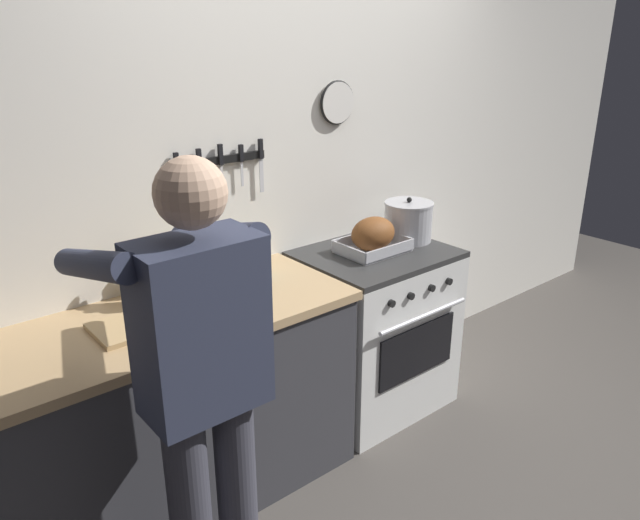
# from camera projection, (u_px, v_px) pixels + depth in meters

# --- Properties ---
(ground_plane) EXTENTS (8.00, 8.00, 0.00)m
(ground_plane) POSITION_uv_depth(u_px,v_px,m) (494.00, 518.00, 2.64)
(ground_plane) COLOR #4C4742
(wall_back) EXTENTS (6.00, 0.13, 2.60)m
(wall_back) POSITION_uv_depth(u_px,v_px,m) (299.00, 170.00, 3.15)
(wall_back) COLOR white
(wall_back) RESTS_ON ground
(counter_block) EXTENTS (2.03, 0.65, 0.90)m
(counter_block) POSITION_uv_depth(u_px,v_px,m) (123.00, 432.00, 2.47)
(counter_block) COLOR #38383D
(counter_block) RESTS_ON ground
(stove) EXTENTS (0.76, 0.67, 0.90)m
(stove) POSITION_uv_depth(u_px,v_px,m) (374.00, 329.00, 3.32)
(stove) COLOR white
(stove) RESTS_ON ground
(person_cook) EXTENTS (0.51, 0.63, 1.66)m
(person_cook) POSITION_uv_depth(u_px,v_px,m) (201.00, 378.00, 1.92)
(person_cook) COLOR #383842
(person_cook) RESTS_ON ground
(roasting_pan) EXTENTS (0.35, 0.26, 0.19)m
(roasting_pan) POSITION_uv_depth(u_px,v_px,m) (373.00, 236.00, 3.13)
(roasting_pan) COLOR #B7B7BC
(roasting_pan) RESTS_ON stove
(stock_pot) EXTENTS (0.26, 0.26, 0.24)m
(stock_pot) POSITION_uv_depth(u_px,v_px,m) (408.00, 221.00, 3.30)
(stock_pot) COLOR #B7B7BC
(stock_pot) RESTS_ON stove
(cutting_board) EXTENTS (0.36, 0.24, 0.02)m
(cutting_board) POSITION_uv_depth(u_px,v_px,m) (140.00, 323.00, 2.37)
(cutting_board) COLOR tan
(cutting_board) RESTS_ON counter_block
(bottle_dish_soap) EXTENTS (0.07, 0.07, 0.23)m
(bottle_dish_soap) POSITION_uv_depth(u_px,v_px,m) (263.00, 257.00, 2.81)
(bottle_dish_soap) COLOR #338CCC
(bottle_dish_soap) RESTS_ON counter_block
(bottle_soy_sauce) EXTENTS (0.06, 0.06, 0.19)m
(bottle_soy_sauce) POSITION_uv_depth(u_px,v_px,m) (144.00, 280.00, 2.61)
(bottle_soy_sauce) COLOR black
(bottle_soy_sauce) RESTS_ON counter_block
(bottle_vinegar) EXTENTS (0.06, 0.06, 0.23)m
(bottle_vinegar) POSITION_uv_depth(u_px,v_px,m) (131.00, 283.00, 2.53)
(bottle_vinegar) COLOR #997F4C
(bottle_vinegar) RESTS_ON counter_block
(bottle_olive_oil) EXTENTS (0.08, 0.08, 0.31)m
(bottle_olive_oil) POSITION_uv_depth(u_px,v_px,m) (176.00, 276.00, 2.51)
(bottle_olive_oil) COLOR #385623
(bottle_olive_oil) RESTS_ON counter_block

